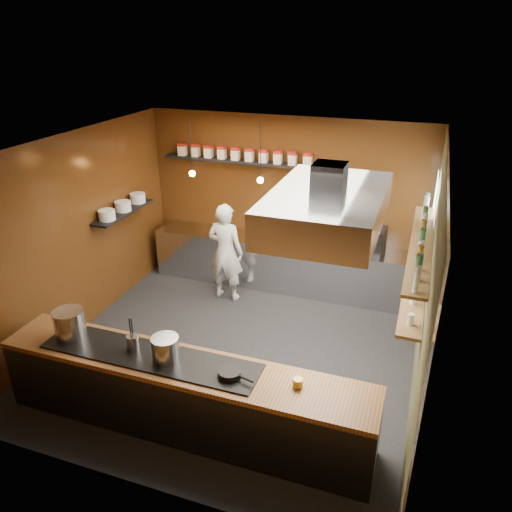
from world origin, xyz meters
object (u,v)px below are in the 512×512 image
at_px(stockpot_large, 70,324).
at_px(stockpot_small, 165,349).
at_px(chef, 226,252).
at_px(extractor_hood, 327,207).
at_px(espresso_machine, 371,240).

bearing_deg(stockpot_large, stockpot_small, -1.37).
relative_size(stockpot_small, chef, 0.18).
bearing_deg(chef, extractor_hood, 139.63).
xyz_separation_m(stockpot_large, espresso_machine, (3.03, 3.78, 0.00)).
bearing_deg(chef, espresso_machine, -160.41).
relative_size(stockpot_large, chef, 0.21).
relative_size(extractor_hood, stockpot_small, 6.48).
height_order(stockpot_large, stockpot_small, stockpot_large).
bearing_deg(extractor_hood, stockpot_small, -140.48).
xyz_separation_m(extractor_hood, stockpot_small, (-1.47, -1.22, -1.42)).
bearing_deg(stockpot_large, chef, 76.64).
height_order(espresso_machine, chef, chef).
height_order(extractor_hood, espresso_machine, extractor_hood).
distance_m(stockpot_large, chef, 3.16).
height_order(stockpot_small, espresso_machine, espresso_machine).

